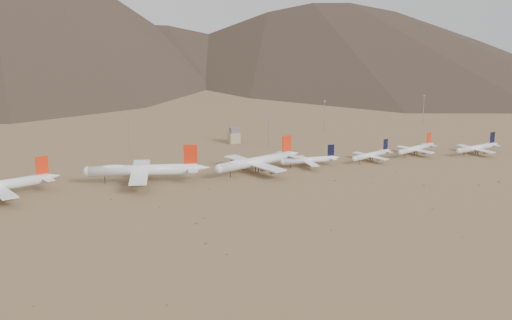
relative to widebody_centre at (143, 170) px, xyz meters
name	(u,v)px	position (x,y,z in m)	size (l,w,h in m)	color
ground	(254,187)	(60.04, -33.27, -7.92)	(3000.00, 3000.00, 0.00)	#95724D
widebody_centre	(143,170)	(0.00, 0.00, 0.00)	(75.66, 59.74, 22.99)	white
widebody_east	(256,161)	(73.54, -1.95, -0.79)	(67.29, 53.46, 20.68)	white
narrowbody_a	(310,160)	(112.22, -1.31, -3.39)	(42.39, 30.50, 13.98)	white
narrowbody_b	(372,155)	(158.93, -2.38, -3.61)	(38.66, 28.85, 13.30)	white
narrowbody_c	(416,148)	(198.14, 2.53, -3.40)	(40.30, 30.17, 13.96)	white
narrowbody_d	(477,148)	(239.92, -11.84, -3.29)	(42.81, 31.37, 14.29)	white
control_tower	(234,136)	(90.04, 86.73, -2.61)	(8.00, 8.00, 12.00)	tan
mast_west	(129,130)	(10.70, 93.87, 6.28)	(2.00, 0.60, 25.70)	gray
mast_centre	(268,127)	(111.45, 69.31, 6.28)	(2.00, 0.60, 25.70)	gray
mast_east	(324,115)	(174.19, 100.88, 6.28)	(2.00, 0.60, 25.70)	gray
mast_far_east	(424,109)	(267.20, 96.10, 6.28)	(2.00, 0.60, 25.70)	gray
desert_scrub	(365,222)	(88.90, -115.63, -7.62)	(426.38, 184.84, 0.84)	olive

